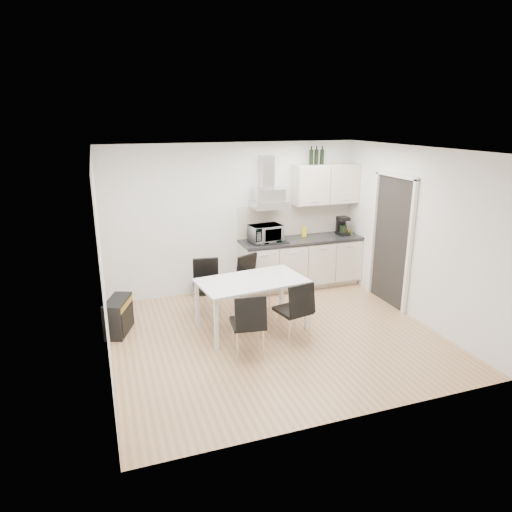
{
  "coord_description": "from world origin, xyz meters",
  "views": [
    {
      "loc": [
        -2.2,
        -5.49,
        3.0
      ],
      "look_at": [
        -0.17,
        0.38,
        1.1
      ],
      "focal_mm": 32.0,
      "sensor_mm": 36.0,
      "label": 1
    }
  ],
  "objects": [
    {
      "name": "ground",
      "position": [
        0.0,
        0.0,
        0.0
      ],
      "size": [
        4.5,
        4.5,
        0.0
      ],
      "primitive_type": "plane",
      "color": "tan",
      "rests_on": "ground"
    },
    {
      "name": "wall_right",
      "position": [
        2.25,
        0.0,
        1.3
      ],
      "size": [
        0.1,
        4.0,
        2.6
      ],
      "primitive_type": "cube",
      "color": "white",
      "rests_on": "ground"
    },
    {
      "name": "kitchenette",
      "position": [
        1.18,
        1.73,
        0.83
      ],
      "size": [
        2.22,
        0.64,
        2.52
      ],
      "color": "beige",
      "rests_on": "ground"
    },
    {
      "name": "wall_left",
      "position": [
        -2.25,
        0.0,
        1.3
      ],
      "size": [
        0.1,
        4.0,
        2.6
      ],
      "primitive_type": "cube",
      "color": "white",
      "rests_on": "ground"
    },
    {
      "name": "doorway",
      "position": [
        2.21,
        0.55,
        1.05
      ],
      "size": [
        0.08,
        1.04,
        2.1
      ],
      "primitive_type": "cube",
      "color": "white",
      "rests_on": "ground"
    },
    {
      "name": "ceiling",
      "position": [
        0.0,
        0.0,
        2.6
      ],
      "size": [
        4.5,
        4.5,
        0.0
      ],
      "primitive_type": "plane",
      "color": "white",
      "rests_on": "wall_back"
    },
    {
      "name": "floor_speaker",
      "position": [
        -0.68,
        1.9,
        0.16
      ],
      "size": [
        0.22,
        0.2,
        0.32
      ],
      "primitive_type": "cube",
      "rotation": [
        0.0,
        0.0,
        -0.18
      ],
      "color": "black",
      "rests_on": "ground"
    },
    {
      "name": "dining_table",
      "position": [
        -0.23,
        0.36,
        0.68
      ],
      "size": [
        1.61,
        1.05,
        0.75
      ],
      "rotation": [
        0.0,
        0.0,
        0.12
      ],
      "color": "white",
      "rests_on": "ground"
    },
    {
      "name": "wall_back",
      "position": [
        0.0,
        2.0,
        1.3
      ],
      "size": [
        4.5,
        0.1,
        2.6
      ],
      "primitive_type": "cube",
      "color": "white",
      "rests_on": "ground"
    },
    {
      "name": "chair_far_left",
      "position": [
        -0.74,
        1.04,
        0.44
      ],
      "size": [
        0.49,
        0.55,
        0.88
      ],
      "primitive_type": null,
      "rotation": [
        0.0,
        0.0,
        3.03
      ],
      "color": "black",
      "rests_on": "ground"
    },
    {
      "name": "wall_front",
      "position": [
        0.0,
        -2.0,
        1.3
      ],
      "size": [
        4.5,
        0.1,
        2.6
      ],
      "primitive_type": "cube",
      "color": "white",
      "rests_on": "ground"
    },
    {
      "name": "chair_near_left",
      "position": [
        -0.54,
        -0.38,
        0.44
      ],
      "size": [
        0.5,
        0.55,
        0.88
      ],
      "primitive_type": null,
      "rotation": [
        0.0,
        0.0,
        -0.13
      ],
      "color": "black",
      "rests_on": "ground"
    },
    {
      "name": "guitar_amp",
      "position": [
        -2.1,
        0.85,
        0.26
      ],
      "size": [
        0.46,
        0.67,
        0.51
      ],
      "rotation": [
        0.0,
        0.0,
        -0.36
      ],
      "color": "black",
      "rests_on": "ground"
    },
    {
      "name": "chair_far_right",
      "position": [
        0.04,
        1.01,
        0.44
      ],
      "size": [
        0.61,
        0.64,
        0.88
      ],
      "primitive_type": null,
      "rotation": [
        0.0,
        0.0,
        3.59
      ],
      "color": "black",
      "rests_on": "ground"
    },
    {
      "name": "chair_near_right",
      "position": [
        0.17,
        -0.19,
        0.44
      ],
      "size": [
        0.54,
        0.58,
        0.88
      ],
      "primitive_type": null,
      "rotation": [
        0.0,
        0.0,
        0.21
      ],
      "color": "black",
      "rests_on": "ground"
    }
  ]
}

